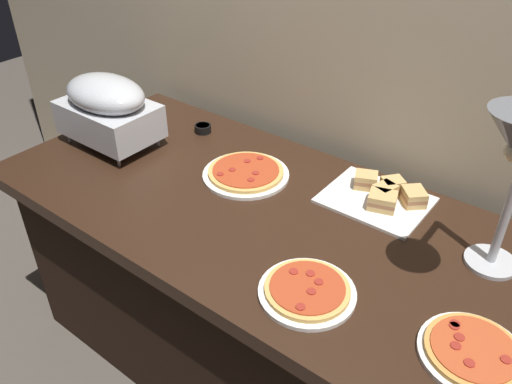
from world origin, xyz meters
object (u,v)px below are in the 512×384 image
(pizza_plate_front, at_px, (246,173))
(pizza_plate_raised_stand, at_px, (473,352))
(sandwich_platter, at_px, (382,195))
(chafing_dish, at_px, (108,107))
(pizza_plate_center, at_px, (307,291))
(sauce_cup_near, at_px, (203,128))

(pizza_plate_front, distance_m, pizza_plate_raised_stand, 0.92)
(sandwich_platter, bearing_deg, chafing_dish, -164.34)
(chafing_dish, relative_size, pizza_plate_center, 1.44)
(chafing_dish, height_order, sauce_cup_near, chafing_dish)
(chafing_dish, xyz_separation_m, pizza_plate_raised_stand, (1.42, -0.15, -0.14))
(pizza_plate_raised_stand, relative_size, sauce_cup_near, 3.68)
(pizza_plate_center, bearing_deg, chafing_dish, 167.93)
(pizza_plate_front, distance_m, pizza_plate_center, 0.59)
(chafing_dish, xyz_separation_m, pizza_plate_center, (1.02, -0.22, -0.14))
(chafing_dish, distance_m, pizza_plate_raised_stand, 1.43)
(sandwich_platter, relative_size, sauce_cup_near, 4.90)
(pizza_plate_raised_stand, bearing_deg, pizza_plate_center, -170.64)
(chafing_dish, height_order, pizza_plate_center, chafing_dish)
(pizza_plate_raised_stand, distance_m, sandwich_platter, 0.61)
(pizza_plate_center, bearing_deg, sandwich_platter, 94.32)
(pizza_plate_center, height_order, sandwich_platter, sandwich_platter)
(pizza_plate_raised_stand, bearing_deg, pizza_plate_front, 162.31)
(pizza_plate_raised_stand, height_order, sauce_cup_near, same)
(pizza_plate_front, relative_size, sandwich_platter, 0.93)
(sandwich_platter, height_order, sauce_cup_near, sandwich_platter)
(pizza_plate_front, xyz_separation_m, pizza_plate_raised_stand, (0.87, -0.28, 0.00))
(sandwich_platter, bearing_deg, pizza_plate_front, -161.03)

